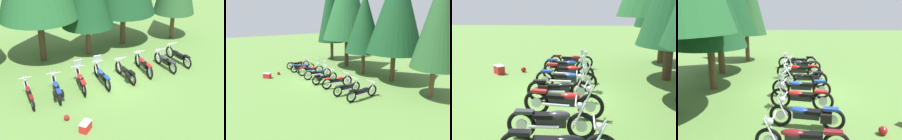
{
  "view_description": "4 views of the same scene",
  "coord_description": "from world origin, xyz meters",
  "views": [
    {
      "loc": [
        -7.24,
        -13.88,
        8.49
      ],
      "look_at": [
        -0.24,
        -0.26,
        0.78
      ],
      "focal_mm": 52.33,
      "sensor_mm": 36.0,
      "label": 1
    },
    {
      "loc": [
        12.86,
        -7.32,
        4.88
      ],
      "look_at": [
        1.1,
        0.7,
        1.0
      ],
      "focal_mm": 31.61,
      "sensor_mm": 36.0,
      "label": 2
    },
    {
      "loc": [
        9.29,
        0.69,
        3.1
      ],
      "look_at": [
        -0.52,
        -0.1,
        0.84
      ],
      "focal_mm": 43.52,
      "sensor_mm": 36.0,
      "label": 3
    },
    {
      "loc": [
        -9.48,
        -0.01,
        3.31
      ],
      "look_at": [
        0.23,
        0.45,
        0.92
      ],
      "focal_mm": 36.47,
      "sensor_mm": 36.0,
      "label": 4
    }
  ],
  "objects": [
    {
      "name": "ground_plane",
      "position": [
        0.0,
        0.0,
        0.0
      ],
      "size": [
        80.0,
        80.0,
        0.0
      ],
      "primitive_type": "plane",
      "color": "#547A38"
    },
    {
      "name": "motorcycle_0",
      "position": [
        -4.63,
        -0.04,
        0.43
      ],
      "size": [
        0.63,
        2.29,
        0.99
      ],
      "rotation": [
        0.0,
        0.0,
        1.51
      ],
      "color": "black",
      "rests_on": "ground_plane"
    },
    {
      "name": "motorcycle_1",
      "position": [
        -3.3,
        -0.24,
        0.44
      ],
      "size": [
        0.81,
        2.25,
        1.0
      ],
      "rotation": [
        0.0,
        0.0,
        1.42
      ],
      "color": "black",
      "rests_on": "ground_plane"
    },
    {
      "name": "motorcycle_2",
      "position": [
        -1.93,
        -0.02,
        0.48
      ],
      "size": [
        0.73,
        2.26,
        1.39
      ],
      "rotation": [
        0.0,
        0.0,
        1.4
      ],
      "color": "black",
      "rests_on": "ground_plane"
    },
    {
      "name": "motorcycle_3",
      "position": [
        -0.72,
        -0.02,
        0.47
      ],
      "size": [
        0.65,
        2.4,
        1.38
      ],
      "rotation": [
        0.0,
        0.0,
        1.48
      ],
      "color": "black",
      "rests_on": "ground_plane"
    },
    {
      "name": "motorcycle_4",
      "position": [
        0.63,
        -0.21,
        0.44
      ],
      "size": [
        0.73,
        2.19,
        1.02
      ],
      "rotation": [
        0.0,
        0.0,
        1.59
      ],
      "color": "black",
      "rests_on": "ground_plane"
    },
    {
      "name": "motorcycle_5",
      "position": [
        1.95,
        0.08,
        0.47
      ],
      "size": [
        0.69,
        2.36,
        1.04
      ],
      "rotation": [
        0.0,
        0.0,
        1.43
      ],
      "color": "black",
      "rests_on": "ground_plane"
    },
    {
      "name": "motorcycle_6",
      "position": [
        3.32,
        -0.08,
        0.46
      ],
      "size": [
        0.77,
        2.16,
        1.01
      ],
      "rotation": [
        0.0,
        0.0,
        1.58
      ],
      "color": "black",
      "rests_on": "ground_plane"
    },
    {
      "name": "motorcycle_7",
      "position": [
        4.47,
        0.2,
        0.45
      ],
      "size": [
        0.72,
        2.41,
        1.02
      ],
      "rotation": [
        0.0,
        0.0,
        1.59
      ],
      "color": "black",
      "rests_on": "ground_plane"
    },
    {
      "name": "pine_tree_0",
      "position": [
        -6.46,
        4.99,
        6.04
      ],
      "size": [
        3.16,
        3.16,
        10.06
      ],
      "color": "#4C3823",
      "rests_on": "ground_plane"
    },
    {
      "name": "pine_tree_1",
      "position": [
        -2.63,
        4.27,
        6.29
      ],
      "size": [
        4.62,
        4.62,
        9.85
      ],
      "color": "#42301E",
      "rests_on": "ground_plane"
    },
    {
      "name": "pine_tree_2",
      "position": [
        0.24,
        3.94,
        4.36
      ],
      "size": [
        3.21,
        3.21,
        6.84
      ],
      "color": "#4C3823",
      "rests_on": "ground_plane"
    },
    {
      "name": "pine_tree_3",
      "position": [
        3.04,
        4.5,
        5.49
      ],
      "size": [
        4.19,
        4.19,
        8.79
      ],
      "color": "#4C3823",
      "rests_on": "ground_plane"
    },
    {
      "name": "pine_tree_4",
      "position": [
        6.67,
        3.84,
        4.82
      ],
      "size": [
        2.84,
        2.84,
        7.78
      ],
      "color": "brown",
      "rests_on": "ground_plane"
    },
    {
      "name": "picnic_cooler",
      "position": [
        -3.12,
        -3.43,
        0.21
      ],
      "size": [
        0.67,
        0.64,
        0.42
      ],
      "color": "red",
      "rests_on": "ground_plane"
    },
    {
      "name": "dropped_helmet",
      "position": [
        -3.57,
        -2.35,
        0.13
      ],
      "size": [
        0.25,
        0.25,
        0.25
      ],
      "primitive_type": "sphere",
      "color": "maroon",
      "rests_on": "ground_plane"
    }
  ]
}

